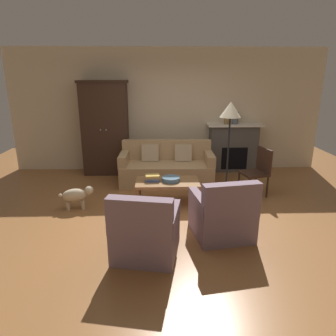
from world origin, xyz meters
The scene contains 15 objects.
ground_plane centered at (0.00, 0.00, 0.00)m, with size 9.60×9.60×0.00m, color #9E6638.
back_wall centered at (0.00, 2.55, 1.40)m, with size 7.20×0.10×2.80m, color beige.
fireplace centered at (1.55, 2.30, 0.57)m, with size 1.26×0.48×1.12m.
armoire centered at (-1.40, 2.22, 1.05)m, with size 1.06×0.57×2.09m.
couch centered at (-0.04, 1.49, 0.32)m, with size 1.94×0.89×0.86m.
coffee_table centered at (-0.05, 0.37, 0.37)m, with size 1.10×0.60×0.42m.
fruit_bowl centered at (0.01, 0.37, 0.46)m, with size 0.31×0.31×0.07m, color slate.
book_stack centered at (-0.31, 0.39, 0.47)m, with size 0.25×0.19×0.11m.
mantel_vase_bronze centered at (1.37, 2.28, 1.21)m, with size 0.15×0.15×0.18m, color olive.
mantel_vase_slate centered at (1.55, 2.28, 1.26)m, with size 0.15×0.15×0.28m, color #565B66.
armchair_near_left centered at (-0.37, -1.25, 0.32)m, with size 0.89×0.89×0.88m.
armchair_near_right centered at (0.68, -0.80, 0.32)m, with size 0.88×0.88×0.88m.
side_chair_wooden centered at (1.66, 0.74, 0.51)m, with size 0.54×0.54×0.90m.
floor_lamp centered at (1.02, 0.51, 1.53)m, with size 0.36×0.36×1.76m.
dog centered at (-1.60, 0.20, 0.25)m, with size 0.56×0.29×0.39m.
Camera 1 is at (-0.20, -4.61, 2.18)m, focal length 32.36 mm.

